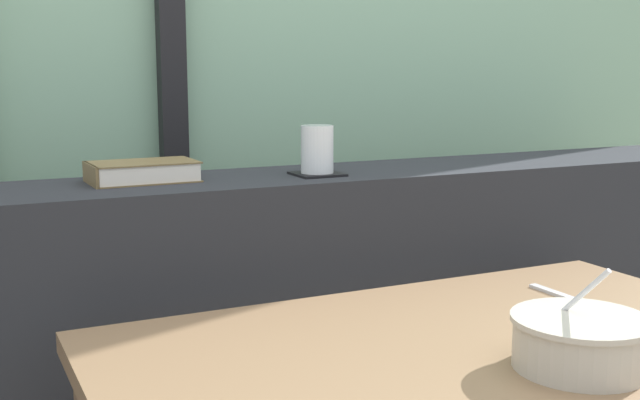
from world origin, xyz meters
The scene contains 6 objects.
dark_console_ledge centered at (0.00, 0.55, 0.44)m, with size 2.80×0.31×0.88m, color #23262B.
coaster_square centered at (0.02, 0.51, 0.89)m, with size 0.10×0.10×0.01m, color black.
juice_glass centered at (0.02, 0.51, 0.94)m, with size 0.07×0.07×0.10m.
closed_book centered at (-0.34, 0.58, 0.91)m, with size 0.22×0.14×0.04m.
soup_bowl centered at (0.10, -0.20, 0.72)m, with size 0.20×0.20×0.15m.
fork_utensil centered at (0.33, 0.08, 0.69)m, with size 0.02×0.17×0.01m, color silver.
Camera 1 is at (-0.71, -1.02, 1.11)m, focal length 44.52 mm.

